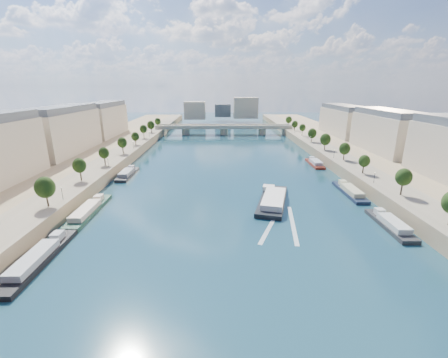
{
  "coord_description": "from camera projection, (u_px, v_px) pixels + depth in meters",
  "views": [
    {
      "loc": [
        -3.52,
        -17.82,
        38.99
      ],
      "look_at": [
        -1.98,
        91.2,
        5.0
      ],
      "focal_mm": 24.0,
      "sensor_mm": 36.0,
      "label": 1
    }
  ],
  "objects": [
    {
      "name": "ground",
      "position": [
        228.0,
        184.0,
        124.12
      ],
      "size": [
        700.0,
        700.0,
        0.0
      ],
      "primitive_type": "plane",
      "color": "#0D323D",
      "rests_on": "ground"
    },
    {
      "name": "quay_left",
      "position": [
        53.0,
        179.0,
        122.41
      ],
      "size": [
        44.0,
        520.0,
        5.0
      ],
      "primitive_type": "cube",
      "color": "#9E8460",
      "rests_on": "ground"
    },
    {
      "name": "quay_right",
      "position": [
        401.0,
        178.0,
        124.35
      ],
      "size": [
        44.0,
        520.0,
        5.0
      ],
      "primitive_type": "cube",
      "color": "#9E8460",
      "rests_on": "ground"
    },
    {
      "name": "pave_left",
      "position": [
        89.0,
        173.0,
        121.85
      ],
      "size": [
        14.0,
        520.0,
        0.1
      ],
      "primitive_type": "cube",
      "color": "gray",
      "rests_on": "quay_left"
    },
    {
      "name": "pave_right",
      "position": [
        366.0,
        172.0,
        123.39
      ],
      "size": [
        14.0,
        520.0,
        0.1
      ],
      "primitive_type": "cube",
      "color": "gray",
      "rests_on": "quay_right"
    },
    {
      "name": "trees_left",
      "position": [
        94.0,
        159.0,
        122.17
      ],
      "size": [
        4.8,
        268.8,
        8.26
      ],
      "color": "#382B1E",
      "rests_on": "ground"
    },
    {
      "name": "trees_right",
      "position": [
        353.0,
        154.0,
        131.29
      ],
      "size": [
        4.8,
        268.8,
        8.26
      ],
      "color": "#382B1E",
      "rests_on": "ground"
    },
    {
      "name": "lamps_left",
      "position": [
        89.0,
        173.0,
        111.55
      ],
      "size": [
        0.36,
        200.36,
        4.28
      ],
      "color": "black",
      "rests_on": "ground"
    },
    {
      "name": "lamps_right",
      "position": [
        351.0,
        163.0,
        127.29
      ],
      "size": [
        0.36,
        200.36,
        4.28
      ],
      "color": "black",
      "rests_on": "ground"
    },
    {
      "name": "buildings_left",
      "position": [
        32.0,
        140.0,
        129.54
      ],
      "size": [
        16.0,
        226.0,
        23.2
      ],
      "color": "#BAA88F",
      "rests_on": "ground"
    },
    {
      "name": "buildings_right",
      "position": [
        420.0,
        139.0,
        131.83
      ],
      "size": [
        16.0,
        226.0,
        23.2
      ],
      "color": "#BAA88F",
      "rests_on": "ground"
    },
    {
      "name": "skyline",
      "position": [
        226.0,
        109.0,
        329.36
      ],
      "size": [
        79.0,
        42.0,
        22.0
      ],
      "color": "#BAA88F",
      "rests_on": "ground"
    },
    {
      "name": "bridge",
      "position": [
        224.0,
        128.0,
        249.69
      ],
      "size": [
        112.0,
        12.0,
        8.15
      ],
      "color": "#C1B79E",
      "rests_on": "ground"
    },
    {
      "name": "tour_barge",
      "position": [
        273.0,
        200.0,
        103.83
      ],
      "size": [
        15.7,
        30.37,
        3.96
      ],
      "rotation": [
        0.0,
        0.0,
        -0.26
      ],
      "color": "black",
      "rests_on": "ground"
    },
    {
      "name": "wake",
      "position": [
        282.0,
        224.0,
        88.35
      ],
      "size": [
        14.3,
        25.91,
        0.04
      ],
      "color": "silver",
      "rests_on": "ground"
    },
    {
      "name": "moored_barges_left",
      "position": [
        70.0,
        229.0,
        83.36
      ],
      "size": [
        5.0,
        123.92,
        3.6
      ],
      "color": "maroon",
      "rests_on": "ground"
    },
    {
      "name": "moored_barges_right",
      "position": [
        397.0,
        230.0,
        82.74
      ],
      "size": [
        5.0,
        161.37,
        3.6
      ],
      "color": "black",
      "rests_on": "ground"
    }
  ]
}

